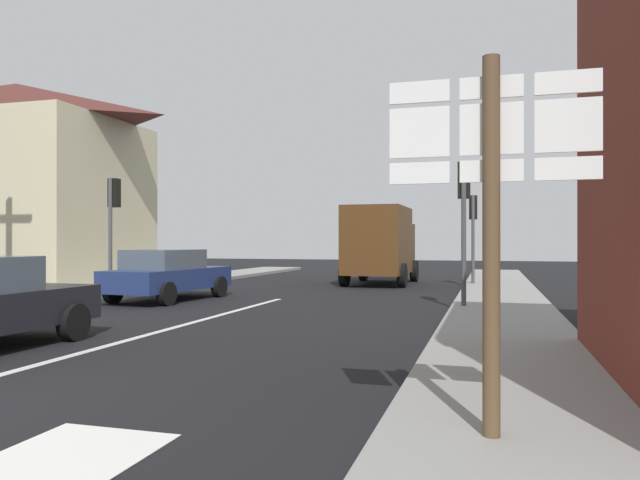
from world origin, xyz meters
The scene contains 11 objects.
ground_plane centered at (0.00, 10.00, 0.00)m, with size 80.00×80.00×0.00m, color black.
sidewalk_right centered at (6.28, 8.00, 0.07)m, with size 2.41×44.00×0.14m, color gray.
lane_centre_stripe centered at (0.00, 6.00, 0.01)m, with size 0.16×12.00×0.01m, color silver.
lane_turn_arrow centered at (2.79, -1.00, 0.01)m, with size 1.20×2.20×0.01m, color silver.
clapboard_house_left centered at (-11.94, 14.71, 3.98)m, with size 9.31×7.44×7.91m.
sedan_far centered at (-2.99, 10.82, 0.76)m, with size 2.25×4.34×1.47m.
delivery_truck centered at (1.77, 18.97, 1.65)m, with size 2.51×5.02×3.05m.
route_sign_post centered at (6.01, 0.40, 2.00)m, with size 1.66×0.14×3.20m.
traffic_light_near_right centered at (5.37, 10.52, 2.72)m, with size 0.30×0.49×3.67m.
traffic_light_near_left centered at (-5.37, 11.61, 2.72)m, with size 0.30×0.49×3.68m.
traffic_light_far_right centered at (5.37, 18.59, 2.55)m, with size 0.30×0.49×3.44m.
Camera 1 is at (6.00, -4.62, 1.71)m, focal length 33.61 mm.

